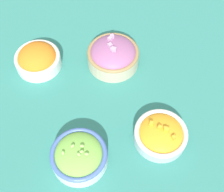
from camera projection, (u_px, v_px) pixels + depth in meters
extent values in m
plane|color=#337F75|center=(112.00, 102.00, 0.85)|extent=(3.00, 3.00, 0.00)
cylinder|color=silver|center=(79.00, 157.00, 0.74)|extent=(0.14, 0.14, 0.04)
torus|color=#4766B7|center=(79.00, 154.00, 0.73)|extent=(0.14, 0.14, 0.01)
ellipsoid|color=#7ABC4C|center=(79.00, 154.00, 0.73)|extent=(0.11, 0.11, 0.04)
ellipsoid|color=#99D166|center=(82.00, 146.00, 0.71)|extent=(0.01, 0.01, 0.01)
ellipsoid|color=#99D166|center=(79.00, 154.00, 0.70)|extent=(0.01, 0.01, 0.01)
ellipsoid|color=#99D166|center=(87.00, 154.00, 0.70)|extent=(0.01, 0.01, 0.01)
ellipsoid|color=#99D166|center=(63.00, 153.00, 0.70)|extent=(0.01, 0.01, 0.01)
ellipsoid|color=#99D166|center=(73.00, 146.00, 0.71)|extent=(0.01, 0.01, 0.01)
ellipsoid|color=#99D166|center=(82.00, 152.00, 0.70)|extent=(0.01, 0.01, 0.01)
cylinder|color=white|center=(38.00, 61.00, 0.90)|extent=(0.13, 0.13, 0.04)
torus|color=silver|center=(37.00, 57.00, 0.89)|extent=(0.13, 0.13, 0.01)
ellipsoid|color=orange|center=(37.00, 57.00, 0.89)|extent=(0.11, 0.11, 0.06)
cylinder|color=#B2C1CC|center=(160.00, 136.00, 0.78)|extent=(0.13, 0.13, 0.03)
torus|color=silver|center=(161.00, 133.00, 0.76)|extent=(0.13, 0.13, 0.01)
ellipsoid|color=orange|center=(161.00, 133.00, 0.76)|extent=(0.11, 0.11, 0.03)
cube|color=#F4A828|center=(151.00, 123.00, 0.76)|extent=(0.01, 0.01, 0.01)
cube|color=#F4A828|center=(160.00, 127.00, 0.75)|extent=(0.01, 0.01, 0.01)
cube|color=#F4A828|center=(167.00, 130.00, 0.74)|extent=(0.01, 0.01, 0.01)
cube|color=#F4A828|center=(166.00, 129.00, 0.75)|extent=(0.01, 0.01, 0.01)
cube|color=#F4A828|center=(174.00, 137.00, 0.74)|extent=(0.01, 0.01, 0.01)
cylinder|color=beige|center=(113.00, 58.00, 0.90)|extent=(0.15, 0.15, 0.05)
torus|color=#997A4C|center=(113.00, 52.00, 0.88)|extent=(0.15, 0.15, 0.01)
ellipsoid|color=#9E5B8E|center=(113.00, 52.00, 0.88)|extent=(0.13, 0.13, 0.05)
cube|color=#C699C1|center=(112.00, 36.00, 0.88)|extent=(0.01, 0.01, 0.01)
cube|color=#C699C1|center=(110.00, 39.00, 0.87)|extent=(0.01, 0.01, 0.01)
cube|color=#C699C1|center=(113.00, 49.00, 0.85)|extent=(0.02, 0.02, 0.01)
cube|color=#C699C1|center=(110.00, 45.00, 0.86)|extent=(0.01, 0.01, 0.01)
cube|color=#C699C1|center=(112.00, 49.00, 0.85)|extent=(0.01, 0.01, 0.01)
cube|color=#C699C1|center=(114.00, 49.00, 0.85)|extent=(0.02, 0.02, 0.01)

